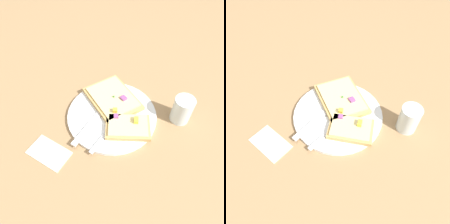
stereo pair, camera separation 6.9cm
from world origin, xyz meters
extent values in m
plane|color=#9E7A51|center=(0.00, 0.00, 0.00)|extent=(4.00, 4.00, 0.00)
cylinder|color=white|center=(0.00, 0.00, 0.01)|extent=(0.28, 0.28, 0.01)
cube|color=silver|center=(-0.02, 0.08, 0.01)|extent=(0.02, 0.14, 0.01)
cube|color=silver|center=(-0.03, -0.02, 0.01)|extent=(0.03, 0.06, 0.01)
cube|color=silver|center=(-0.04, -0.06, 0.01)|extent=(0.01, 0.03, 0.00)
cube|color=silver|center=(-0.03, -0.06, 0.01)|extent=(0.01, 0.03, 0.00)
cube|color=silver|center=(-0.03, -0.06, 0.01)|extent=(0.01, 0.03, 0.00)
cube|color=silver|center=(-0.02, -0.06, 0.01)|extent=(0.01, 0.03, 0.00)
cube|color=silver|center=(0.04, 0.12, 0.01)|extent=(0.02, 0.08, 0.01)
cube|color=silver|center=(0.03, 0.01, 0.01)|extent=(0.02, 0.14, 0.00)
cube|color=tan|center=(0.03, -0.05, 0.02)|extent=(0.22, 0.20, 0.01)
cube|color=beige|center=(0.03, -0.05, 0.03)|extent=(0.19, 0.18, 0.01)
cube|color=#934C8E|center=(-0.01, -0.06, 0.04)|extent=(0.02, 0.02, 0.01)
sphere|color=#388433|center=(0.02, -0.05, 0.04)|extent=(0.01, 0.01, 0.01)
cube|color=yellow|center=(-0.01, 0.00, 0.04)|extent=(0.02, 0.02, 0.01)
cube|color=tan|center=(-0.07, 0.02, 0.02)|extent=(0.16, 0.14, 0.01)
cube|color=beige|center=(-0.07, 0.02, 0.03)|extent=(0.14, 0.13, 0.01)
cube|color=#934C8E|center=(-0.02, 0.02, 0.04)|extent=(0.02, 0.02, 0.01)
cube|color=yellow|center=(-0.08, 0.00, 0.04)|extent=(0.02, 0.02, 0.01)
sphere|color=tan|center=(0.00, 0.01, 0.02)|extent=(0.01, 0.01, 0.01)
sphere|color=tan|center=(-0.09, -0.02, 0.02)|extent=(0.01, 0.01, 0.01)
sphere|color=tan|center=(0.01, 0.00, 0.02)|extent=(0.01, 0.01, 0.01)
cylinder|color=silver|center=(-0.19, -0.10, 0.04)|extent=(0.06, 0.06, 0.09)
cube|color=beige|center=(0.09, 0.21, 0.00)|extent=(0.12, 0.07, 0.01)
camera|label=1|loc=(-0.22, 0.37, 0.57)|focal=35.00mm
camera|label=2|loc=(-0.28, 0.33, 0.57)|focal=35.00mm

